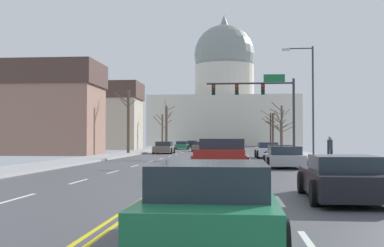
# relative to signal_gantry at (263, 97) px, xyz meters

# --- Properties ---
(ground) EXTENTS (20.00, 180.00, 0.20)m
(ground) POSITION_rel_signal_gantry_xyz_m (-4.84, -12.63, -5.34)
(ground) COLOR #48484D
(signal_gantry) EXTENTS (7.91, 0.41, 7.22)m
(signal_gantry) POSITION_rel_signal_gantry_xyz_m (0.00, 0.00, 0.00)
(signal_gantry) COLOR #28282D
(signal_gantry) RESTS_ON ground
(street_lamp_right) EXTENTS (2.35, 0.24, 8.40)m
(street_lamp_right) POSITION_rel_signal_gantry_xyz_m (3.07, -7.02, -0.27)
(street_lamp_right) COLOR #333338
(street_lamp_right) RESTS_ON ground
(capitol_building) EXTENTS (32.02, 18.70, 29.43)m
(capitol_building) POSITION_rel_signal_gantry_xyz_m (-4.84, 65.47, 4.73)
(capitol_building) COLOR beige
(capitol_building) RESTS_ON ground
(sedan_near_00) EXTENTS (2.02, 4.40, 1.28)m
(sedan_near_00) POSITION_rel_signal_gantry_xyz_m (0.18, -3.60, -4.77)
(sedan_near_00) COLOR silver
(sedan_near_00) RESTS_ON ground
(sedan_near_01) EXTENTS (2.02, 4.38, 1.17)m
(sedan_near_01) POSITION_rel_signal_gantry_xyz_m (0.53, -10.73, -4.81)
(sedan_near_01) COLOR navy
(sedan_near_01) RESTS_ON ground
(sedan_near_02) EXTENTS (2.16, 4.28, 1.18)m
(sedan_near_02) POSITION_rel_signal_gantry_xyz_m (0.21, -16.90, -4.80)
(sedan_near_02) COLOR #9EA3A8
(sedan_near_02) RESTS_ON ground
(pickup_truck_near_03) EXTENTS (2.32, 5.70, 1.60)m
(pickup_truck_near_03) POSITION_rel_signal_gantry_xyz_m (-3.02, -24.11, -4.63)
(pickup_truck_near_03) COLOR maroon
(pickup_truck_near_03) RESTS_ON ground
(sedan_near_04) EXTENTS (2.11, 4.58, 1.18)m
(sedan_near_04) POSITION_rel_signal_gantry_xyz_m (0.36, -31.09, -4.80)
(sedan_near_04) COLOR black
(sedan_near_04) RESTS_ON ground
(sedan_near_05) EXTENTS (2.07, 4.54, 1.27)m
(sedan_near_05) POSITION_rel_signal_gantry_xyz_m (-2.83, -36.92, -4.76)
(sedan_near_05) COLOR #1E7247
(sedan_near_05) RESTS_ON ground
(sedan_oncoming_00) EXTENTS (2.12, 4.59, 1.27)m
(sedan_oncoming_00) POSITION_rel_signal_gantry_xyz_m (-9.97, 7.15, -4.76)
(sedan_oncoming_00) COLOR #6B6056
(sedan_oncoming_00) RESTS_ON ground
(sedan_oncoming_01) EXTENTS (2.01, 4.51, 1.19)m
(sedan_oncoming_01) POSITION_rel_signal_gantry_xyz_m (-6.75, 16.36, -4.79)
(sedan_oncoming_01) COLOR #6B6056
(sedan_oncoming_01) RESTS_ON ground
(sedan_oncoming_02) EXTENTS (2.09, 4.40, 1.17)m
(sedan_oncoming_02) POSITION_rel_signal_gantry_xyz_m (-10.22, 26.72, -4.82)
(sedan_oncoming_02) COLOR #1E7247
(sedan_oncoming_02) RESTS_ON ground
(sedan_oncoming_03) EXTENTS (2.15, 4.73, 1.19)m
(sedan_oncoming_03) POSITION_rel_signal_gantry_xyz_m (-9.85, 39.76, -4.78)
(sedan_oncoming_03) COLOR black
(sedan_oncoming_03) RESTS_ON ground
(flank_building_00) EXTENTS (13.03, 6.68, 9.59)m
(flank_building_00) POSITION_rel_signal_gantry_xyz_m (-22.46, 24.79, -0.49)
(flank_building_00) COLOR #B2A38E
(flank_building_00) RESTS_ON ground
(flank_building_01) EXTENTS (10.58, 6.71, 8.97)m
(flank_building_01) POSITION_rel_signal_gantry_xyz_m (-20.83, 1.87, -0.80)
(flank_building_01) COLOR #8C6656
(flank_building_01) RESTS_ON ground
(bare_tree_00) EXTENTS (2.37, 1.60, 5.86)m
(bare_tree_00) POSITION_rel_signal_gantry_xyz_m (2.93, 31.72, -2.33)
(bare_tree_00) COLOR #423328
(bare_tree_00) RESTS_ON ground
(bare_tree_01) EXTENTS (1.72, 1.55, 4.85)m
(bare_tree_01) POSITION_rel_signal_gantry_xyz_m (-12.72, 24.01, -2.63)
(bare_tree_01) COLOR brown
(bare_tree_01) RESTS_ON ground
(bare_tree_02) EXTENTS (2.36, 2.28, 6.04)m
(bare_tree_02) POSITION_rel_signal_gantry_xyz_m (3.38, 18.75, -2.09)
(bare_tree_02) COLOR brown
(bare_tree_02) RESTS_ON ground
(bare_tree_03) EXTENTS (1.61, 1.51, 7.30)m
(bare_tree_03) POSITION_rel_signal_gantry_xyz_m (-12.71, 28.47, -1.94)
(bare_tree_03) COLOR brown
(bare_tree_03) RESTS_ON ground
(bare_tree_04) EXTENTS (3.00, 1.75, 4.21)m
(bare_tree_04) POSITION_rel_signal_gantry_xyz_m (3.99, 25.45, -2.98)
(bare_tree_04) COLOR #4C3D2D
(bare_tree_04) RESTS_ON ground
(bare_tree_05) EXTENTS (2.13, 1.51, 6.34)m
(bare_tree_05) POSITION_rel_signal_gantry_xyz_m (-13.23, 4.26, -1.85)
(bare_tree_05) COLOR brown
(bare_tree_05) RESTS_ON ground
(bare_tree_06) EXTENTS (2.52, 1.50, 6.16)m
(bare_tree_06) POSITION_rel_signal_gantry_xyz_m (3.99, 40.63, -2.18)
(bare_tree_06) COLOR #423328
(bare_tree_06) RESTS_ON ground
(pedestrian_00) EXTENTS (0.35, 0.34, 1.61)m
(pedestrian_00) POSITION_rel_signal_gantry_xyz_m (3.55, -12.43, -4.33)
(pedestrian_00) COLOR black
(pedestrian_00) RESTS_ON ground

